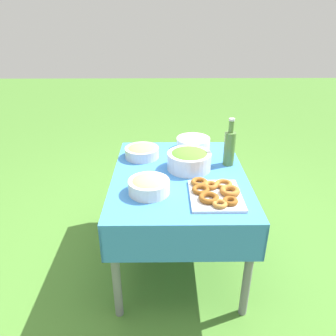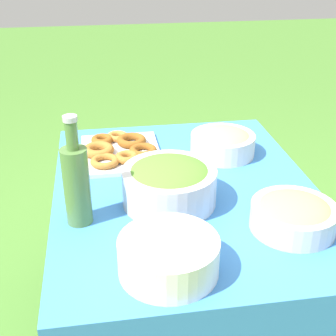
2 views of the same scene
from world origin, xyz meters
TOP-DOWN VIEW (x-y plane):
  - ground_plane at (0.00, 0.00)m, footprint 14.00×14.00m
  - picnic_table at (0.00, 0.00)m, footprint 1.14×0.88m
  - salad_bowl at (0.08, -0.07)m, footprint 0.30×0.30m
  - pasta_bowl at (-0.24, 0.19)m, footprint 0.25×0.25m
  - donut_platter at (-0.28, -0.20)m, footprint 0.36×0.30m
  - plate_stack at (0.42, -0.12)m, footprint 0.26×0.26m
  - olive_oil_bottle at (0.15, -0.35)m, footprint 0.08×0.08m
  - bread_bowl at (0.28, 0.27)m, footprint 0.25×0.25m

SIDE VIEW (x-z plane):
  - ground_plane at x=0.00m, z-range 0.00..0.00m
  - picnic_table at x=0.00m, z-range 0.25..0.96m
  - donut_platter at x=-0.28m, z-range 0.70..0.75m
  - bread_bowl at x=0.28m, z-range 0.71..0.80m
  - plate_stack at x=0.42m, z-range 0.71..0.80m
  - pasta_bowl at x=-0.24m, z-range 0.71..0.81m
  - salad_bowl at x=0.08m, z-range 0.71..0.85m
  - olive_oil_bottle at x=0.15m, z-range 0.67..1.01m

